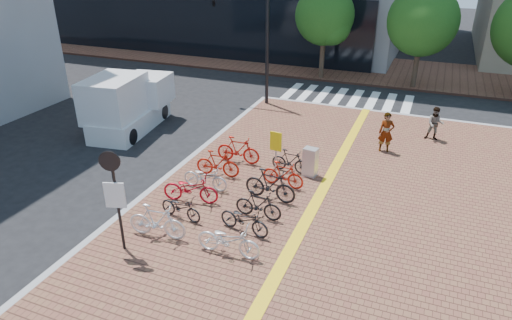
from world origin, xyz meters
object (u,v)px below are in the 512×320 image
at_px(bike_10, 283,174).
at_px(bike_8, 258,205).
at_px(bike_6, 229,240).
at_px(traffic_light_pole, 242,23).
at_px(bike_4, 218,163).
at_px(bike_3, 205,177).
at_px(yellow_sign, 276,145).
at_px(bike_7, 244,219).
at_px(pedestrian_b, 435,124).
at_px(pedestrian_a, 386,132).
at_px(box_truck, 128,104).
at_px(bike_0, 157,221).
at_px(bike_9, 270,185).
at_px(bike_11, 290,161).
at_px(bike_2, 191,188).
at_px(utility_box, 310,162).
at_px(bike_5, 238,150).
at_px(bike_1, 181,207).
at_px(notice_sign, 115,190).

bearing_deg(bike_10, bike_8, -176.77).
xyz_separation_m(bike_6, traffic_light_pole, (-5.33, 13.47, 3.82)).
bearing_deg(bike_6, bike_4, 27.51).
bearing_deg(bike_3, yellow_sign, -43.32).
height_order(bike_6, bike_7, bike_6).
height_order(pedestrian_b, yellow_sign, yellow_sign).
height_order(bike_3, pedestrian_a, pedestrian_a).
bearing_deg(box_truck, traffic_light_pole, 59.19).
relative_size(bike_0, bike_9, 0.97).
height_order(bike_8, pedestrian_a, pedestrian_a).
xyz_separation_m(bike_11, traffic_light_pole, (-5.35, 7.69, 3.86)).
relative_size(bike_3, traffic_light_pole, 0.29).
bearing_deg(bike_6, bike_3, 34.76).
bearing_deg(bike_0, pedestrian_b, -40.12).
xyz_separation_m(bike_2, utility_box, (3.37, 3.52, 0.06)).
xyz_separation_m(bike_5, bike_11, (2.29, -0.03, -0.09)).
bearing_deg(traffic_light_pole, bike_3, -74.41).
height_order(bike_9, bike_10, bike_9).
relative_size(bike_2, pedestrian_b, 1.28).
relative_size(bike_5, bike_11, 1.19).
height_order(bike_4, utility_box, utility_box).
height_order(bike_10, bike_11, bike_10).
distance_m(bike_4, bike_8, 3.41).
distance_m(bike_7, bike_11, 4.54).
xyz_separation_m(bike_2, pedestrian_b, (7.73, 9.15, 0.26)).
distance_m(bike_1, bike_5, 4.62).
distance_m(bike_1, utility_box, 5.56).
bearing_deg(bike_1, notice_sign, 168.87).
height_order(bike_1, bike_2, bike_2).
xyz_separation_m(bike_7, pedestrian_a, (3.29, 8.00, 0.42)).
relative_size(bike_2, bike_8, 1.23).
bearing_deg(bike_11, utility_box, -86.09).
xyz_separation_m(bike_1, bike_4, (-0.21, 3.20, 0.12)).
relative_size(bike_1, utility_box, 1.37).
xyz_separation_m(yellow_sign, traffic_light_pole, (-4.85, 8.05, 3.10)).
bearing_deg(bike_4, bike_5, -16.05).
bearing_deg(bike_0, bike_10, -35.77).
bearing_deg(bike_6, bike_10, -3.98).
relative_size(pedestrian_b, notice_sign, 0.48).
xyz_separation_m(bike_1, bike_7, (2.28, 0.04, 0.04)).
relative_size(bike_2, utility_box, 1.72).
height_order(bike_1, pedestrian_a, pedestrian_a).
xyz_separation_m(bike_5, utility_box, (3.10, -0.03, 0.02)).
relative_size(bike_1, bike_4, 0.90).
relative_size(bike_10, pedestrian_a, 0.93).
relative_size(notice_sign, box_truck, 0.64).
height_order(bike_2, bike_4, bike_4).
xyz_separation_m(bike_7, notice_sign, (-3.03, -2.19, 1.60)).
relative_size(bike_8, bike_11, 1.04).
xyz_separation_m(bike_8, yellow_sign, (-0.55, 3.24, 0.75)).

